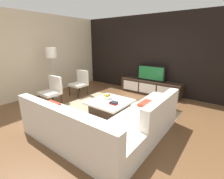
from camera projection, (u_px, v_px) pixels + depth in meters
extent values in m
plane|color=brown|center=(111.00, 116.00, 4.24)|extent=(14.00, 14.00, 0.00)
cube|color=black|center=(156.00, 55.00, 5.90)|extent=(6.40, 0.12, 2.80)
cube|color=beige|center=(43.00, 55.00, 5.83)|extent=(0.12, 5.20, 2.80)
cube|color=tan|center=(108.00, 115.00, 4.30)|extent=(3.09, 2.75, 0.01)
cube|color=#332319|center=(150.00, 87.00, 6.00)|extent=(2.23, 0.49, 0.50)
cube|color=white|center=(131.00, 86.00, 6.21)|extent=(0.63, 0.01, 0.35)
cube|color=white|center=(147.00, 89.00, 5.81)|extent=(0.63, 0.01, 0.35)
cube|color=white|center=(166.00, 92.00, 5.42)|extent=(0.63, 0.01, 0.35)
cube|color=black|center=(151.00, 73.00, 5.85)|extent=(1.04, 0.05, 0.55)
cube|color=#1E7238|center=(151.00, 73.00, 5.83)|extent=(0.94, 0.01, 0.46)
cube|color=white|center=(77.00, 133.00, 3.07)|extent=(2.48, 0.85, 0.44)
cube|color=white|center=(60.00, 120.00, 2.69)|extent=(2.48, 0.18, 0.40)
cube|color=white|center=(145.00, 121.00, 3.52)|extent=(0.85, 1.56, 0.44)
cube|color=white|center=(162.00, 107.00, 3.20)|extent=(0.18, 1.56, 0.40)
cube|color=red|center=(52.00, 108.00, 3.40)|extent=(0.36, 0.20, 0.22)
cube|color=red|center=(153.00, 105.00, 3.74)|extent=(0.60, 0.44, 0.06)
cube|color=#332319|center=(110.00, 108.00, 4.33)|extent=(0.80, 0.81, 0.33)
cube|color=white|center=(110.00, 102.00, 4.27)|extent=(0.99, 1.02, 0.05)
cylinder|color=#332319|center=(40.00, 99.00, 4.92)|extent=(0.04, 0.04, 0.38)
cylinder|color=#332319|center=(49.00, 103.00, 4.65)|extent=(0.04, 0.04, 0.38)
cylinder|color=#332319|center=(52.00, 96.00, 5.25)|extent=(0.04, 0.04, 0.38)
cylinder|color=#332319|center=(61.00, 99.00, 4.98)|extent=(0.04, 0.04, 0.38)
cube|color=white|center=(50.00, 93.00, 4.89)|extent=(0.56, 0.51, 0.08)
cube|color=white|center=(55.00, 83.00, 4.98)|extent=(0.56, 0.08, 0.45)
cylinder|color=#A5A5AA|center=(56.00, 96.00, 5.73)|extent=(0.28, 0.28, 0.02)
cylinder|color=#A5A5AA|center=(54.00, 77.00, 5.54)|extent=(0.03, 0.03, 1.34)
cylinder|color=white|center=(51.00, 53.00, 5.30)|extent=(0.34, 0.34, 0.32)
cube|color=white|center=(160.00, 104.00, 4.57)|extent=(0.70, 0.70, 0.40)
cylinder|color=silver|center=(107.00, 97.00, 4.43)|extent=(0.28, 0.28, 0.07)
sphere|color=gold|center=(108.00, 96.00, 4.39)|extent=(0.08, 0.08, 0.08)
sphere|color=#B23326|center=(109.00, 95.00, 4.44)|extent=(0.08, 0.08, 0.08)
sphere|color=#B23326|center=(106.00, 95.00, 4.46)|extent=(0.08, 0.08, 0.08)
sphere|color=#4C8C33|center=(106.00, 95.00, 4.42)|extent=(0.09, 0.09, 0.09)
sphere|color=gold|center=(107.00, 96.00, 4.36)|extent=(0.09, 0.09, 0.09)
cylinder|color=#332319|center=(69.00, 90.00, 5.84)|extent=(0.04, 0.04, 0.38)
cylinder|color=#332319|center=(78.00, 92.00, 5.58)|extent=(0.04, 0.04, 0.38)
cylinder|color=#332319|center=(79.00, 87.00, 6.19)|extent=(0.04, 0.04, 0.38)
cylinder|color=#332319|center=(88.00, 89.00, 5.93)|extent=(0.04, 0.04, 0.38)
cube|color=white|center=(78.00, 85.00, 5.83)|extent=(0.53, 0.54, 0.08)
cube|color=white|center=(83.00, 76.00, 5.93)|extent=(0.53, 0.08, 0.45)
cube|color=maroon|center=(114.00, 103.00, 4.04)|extent=(0.19, 0.15, 0.03)
cube|color=#1E232D|center=(114.00, 102.00, 4.04)|extent=(0.18, 0.14, 0.03)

